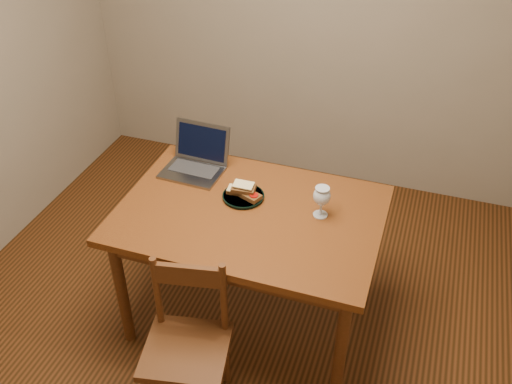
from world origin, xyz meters
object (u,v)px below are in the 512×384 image
(chair, at_px, (186,340))
(plate, at_px, (243,196))
(milk_glass, at_px, (321,202))
(table, at_px, (250,225))
(laptop, at_px, (197,158))

(chair, height_order, plate, chair)
(milk_glass, bearing_deg, table, -165.79)
(plate, bearing_deg, laptop, 151.23)
(milk_glass, xyz_separation_m, laptop, (-0.74, 0.20, -0.02))
(table, xyz_separation_m, laptop, (-0.41, 0.28, 0.15))
(chair, height_order, milk_glass, milk_glass)
(plate, height_order, milk_glass, milk_glass)
(table, height_order, milk_glass, milk_glass)
(milk_glass, relative_size, laptop, 0.51)
(table, relative_size, chair, 2.95)
(milk_glass, bearing_deg, laptop, 165.15)
(table, distance_m, milk_glass, 0.39)
(plate, distance_m, laptop, 0.39)
(table, xyz_separation_m, milk_glass, (0.34, 0.09, 0.17))
(table, relative_size, milk_glass, 7.78)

